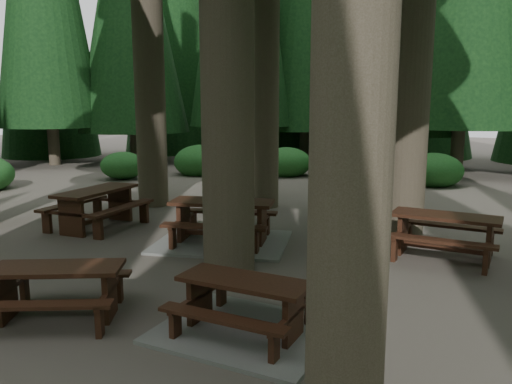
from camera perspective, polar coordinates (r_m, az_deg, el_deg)
The scene contains 7 objects.
ground at distance 8.68m, azimuth -8.18°, elevation -8.24°, with size 80.00×80.00×0.00m, color #544C44.
picnic_table_a at distance 6.10m, azimuth -1.34°, elevation -13.98°, with size 2.18×1.87×0.68m.
picnic_table_b at distance 11.55m, azimuth -17.73°, elevation -1.12°, with size 1.98×2.28×0.87m.
picnic_table_c at distance 9.83m, azimuth -3.87°, elevation -4.17°, with size 3.15×2.92×0.86m.
picnic_table_d at distance 9.45m, azimuth 20.78°, elevation -4.01°, with size 1.93×1.61×0.79m.
picnic_table_e at distance 6.86m, azimuth -21.73°, elevation -9.75°, with size 2.06×1.99×0.70m.
shrub_ring at distance 8.71m, azimuth -1.46°, elevation -5.33°, with size 23.86×24.64×1.49m.
Camera 1 is at (5.51, -6.14, 2.68)m, focal length 35.00 mm.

